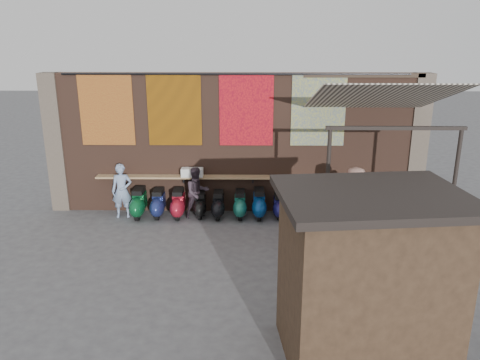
{
  "coord_description": "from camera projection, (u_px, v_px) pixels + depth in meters",
  "views": [
    {
      "loc": [
        0.3,
        -10.5,
        4.93
      ],
      "look_at": [
        0.14,
        1.2,
        1.36
      ],
      "focal_mm": 35.0,
      "sensor_mm": 36.0,
      "label": 1
    }
  ],
  "objects": [
    {
      "name": "hang_rail",
      "position": [
        235.0,
        74.0,
        12.68
      ],
      "size": [
        9.5,
        0.06,
        0.06
      ],
      "primitive_type": "cylinder",
      "rotation": [
        0.0,
        1.57,
        0.0
      ],
      "color": "black",
      "rests_on": "brick_wall"
    },
    {
      "name": "scooter_stool_4",
      "position": [
        218.0,
        205.0,
        13.28
      ],
      "size": [
        0.35,
        0.79,
        0.75
      ],
      "primitive_type": null,
      "color": "black",
      "rests_on": "ground"
    },
    {
      "name": "scooter_stool_1",
      "position": [
        158.0,
        203.0,
        13.33
      ],
      "size": [
        0.37,
        0.83,
        0.78
      ],
      "primitive_type": null,
      "color": "navy",
      "rests_on": "ground"
    },
    {
      "name": "scooter_stool_8",
      "position": [
        299.0,
        204.0,
        13.27
      ],
      "size": [
        0.38,
        0.84,
        0.8
      ],
      "primitive_type": null,
      "color": "maroon",
      "rests_on": "ground"
    },
    {
      "name": "awning_post_left",
      "position": [
        327.0,
        196.0,
        10.43
      ],
      "size": [
        0.09,
        0.09,
        3.1
      ],
      "primitive_type": "cylinder",
      "color": "black",
      "rests_on": "ground"
    },
    {
      "name": "stall_sign",
      "position": [
        349.0,
        222.0,
        7.96
      ],
      "size": [
        1.2,
        0.17,
        0.5
      ],
      "primitive_type": "cube",
      "rotation": [
        0.0,
        0.0,
        0.11
      ],
      "color": "gold",
      "rests_on": "market_stall"
    },
    {
      "name": "market_stall",
      "position": [
        366.0,
        281.0,
        7.23
      ],
      "size": [
        2.63,
        2.08,
        2.65
      ],
      "primitive_type": "cube",
      "rotation": [
        0.0,
        0.0,
        0.11
      ],
      "color": "black",
      "rests_on": "ground"
    },
    {
      "name": "ground",
      "position": [
        234.0,
        247.0,
        11.48
      ],
      "size": [
        70.0,
        70.0,
        0.0
      ],
      "primitive_type": "plane",
      "color": "#474749",
      "rests_on": "ground"
    },
    {
      "name": "scooter_stool_9",
      "position": [
        319.0,
        206.0,
        13.29
      ],
      "size": [
        0.32,
        0.71,
        0.67
      ],
      "primitive_type": null,
      "color": "navy",
      "rests_on": "ground"
    },
    {
      "name": "tapestry_orange",
      "position": [
        246.0,
        110.0,
        12.97
      ],
      "size": [
        1.5,
        0.02,
        2.0
      ],
      "primitive_type": "cube",
      "color": "red",
      "rests_on": "brick_wall"
    },
    {
      "name": "diner_left",
      "position": [
        122.0,
        191.0,
        13.21
      ],
      "size": [
        0.61,
        0.44,
        1.56
      ],
      "primitive_type": "imported",
      "rotation": [
        0.0,
        0.0,
        0.12
      ],
      "color": "#8298BD",
      "rests_on": "ground"
    },
    {
      "name": "pier_left",
      "position": [
        57.0,
        143.0,
        13.55
      ],
      "size": [
        0.5,
        0.5,
        4.0
      ],
      "primitive_type": "cube",
      "color": "#4C4238",
      "rests_on": "ground"
    },
    {
      "name": "scooter_stool_3",
      "position": [
        200.0,
        205.0,
        13.34
      ],
      "size": [
        0.33,
        0.74,
        0.7
      ],
      "primitive_type": null,
      "color": "black",
      "rests_on": "ground"
    },
    {
      "name": "brick_wall",
      "position": [
        236.0,
        144.0,
        13.48
      ],
      "size": [
        10.0,
        0.4,
        4.0
      ],
      "primitive_type": "cube",
      "color": "brown",
      "rests_on": "ground"
    },
    {
      "name": "pier_right",
      "position": [
        417.0,
        144.0,
        13.41
      ],
      "size": [
        0.5,
        0.5,
        4.0
      ],
      "primitive_type": "cube",
      "color": "#4C4238",
      "rests_on": "ground"
    },
    {
      "name": "eating_counter",
      "position": [
        236.0,
        177.0,
        13.39
      ],
      "size": [
        8.0,
        0.32,
        0.05
      ],
      "primitive_type": "cube",
      "color": "#9E7A51",
      "rests_on": "brick_wall"
    },
    {
      "name": "tapestry_multi",
      "position": [
        318.0,
        110.0,
        12.95
      ],
      "size": [
        1.5,
        0.02,
        2.0
      ],
      "primitive_type": "cube",
      "color": "#294498",
      "rests_on": "brick_wall"
    },
    {
      "name": "scooter_stool_6",
      "position": [
        259.0,
        204.0,
        13.27
      ],
      "size": [
        0.38,
        0.85,
        0.81
      ],
      "primitive_type": null,
      "color": "navy",
      "rests_on": "ground"
    },
    {
      "name": "diner_right",
      "position": [
        197.0,
        193.0,
        13.19
      ],
      "size": [
        0.89,
        0.83,
        1.47
      ],
      "primitive_type": "imported",
      "rotation": [
        0.0,
        0.0,
        0.49
      ],
      "color": "#332831",
      "rests_on": "ground"
    },
    {
      "name": "scooter_stool_2",
      "position": [
        178.0,
        204.0,
        13.29
      ],
      "size": [
        0.38,
        0.84,
        0.8
      ],
      "primitive_type": null,
      "color": "maroon",
      "rests_on": "ground"
    },
    {
      "name": "stall_shelf",
      "position": [
        346.0,
        272.0,
        8.24
      ],
      "size": [
        2.03,
        0.31,
        0.06
      ],
      "primitive_type": "cube",
      "rotation": [
        0.0,
        0.0,
        0.11
      ],
      "color": "#473321",
      "rests_on": "market_stall"
    },
    {
      "name": "tapestry_redgold",
      "position": [
        107.0,
        110.0,
        13.02
      ],
      "size": [
        1.5,
        0.02,
        2.0
      ],
      "primitive_type": "cube",
      "color": "maroon",
      "rests_on": "brick_wall"
    },
    {
      "name": "scooter_stool_5",
      "position": [
        240.0,
        204.0,
        13.3
      ],
      "size": [
        0.36,
        0.8,
        0.76
      ],
      "primitive_type": null,
      "color": "#1A6A5A",
      "rests_on": "ground"
    },
    {
      "name": "shelf_box",
      "position": [
        192.0,
        172.0,
        13.33
      ],
      "size": [
        0.62,
        0.28,
        0.24
      ],
      "primitive_type": "cube",
      "color": "white",
      "rests_on": "eating_counter"
    },
    {
      "name": "scooter_stool_7",
      "position": [
        279.0,
        206.0,
        13.3
      ],
      "size": [
        0.32,
        0.71,
        0.68
      ],
      "primitive_type": null,
      "color": "#181654",
      "rests_on": "ground"
    },
    {
      "name": "awning_header",
      "position": [
        396.0,
        128.0,
        9.96
      ],
      "size": [
        3.0,
        0.08,
        0.08
      ],
      "primitive_type": "cube",
      "color": "black",
      "rests_on": "awning_post_left"
    },
    {
      "name": "awning_post_right",
      "position": [
        453.0,
        196.0,
        10.39
      ],
      "size": [
        0.09,
        0.09,
        3.1
      ],
      "primitive_type": "cylinder",
      "color": "black",
      "rests_on": "ground"
    },
    {
      "name": "shopper_grey",
      "position": [
        437.0,
        225.0,
        10.46
      ],
      "size": [
        1.37,
        1.16,
        1.83
      ],
      "primitive_type": "imported",
      "rotation": [
        0.0,
        0.0,
        2.66
      ],
      "color": "#58595D",
      "rests_on": "ground"
    },
    {
      "name": "awning_ledger",
      "position": [
        364.0,
        75.0,
        12.66
      ],
      "size": [
        3.3,
        0.08,
        0.12
      ],
      "primitive_type": "cube",
      "color": "#33261C",
      "rests_on": "brick_wall"
    },
    {
      "name": "shopper_tan",
      "position": [
        354.0,
        202.0,
        11.89
      ],
      "size": [
        1.05,
        1.05,
        1.84
      ],
      "primitive_type": "imported",
      "rotation": [
        0.0,
        0.0,
        0.78
      ],
      "color": "#936A5D",
      "rests_on": "ground"
    },
    {
      "name": "shopper_navy",
      "position": [
        382.0,
        213.0,
        11.24
      ],
      "size": [
        1.06,
        1.03,
        1.78
      ],
      "primitive_type": "imported",
      "rotation": [
        0.0,
        0.0,
        3.89
      ],
      "color": "black",
      "rests_on": "ground"
    },
    {
      "name": "scooter_stool_0",
      "position": [
        139.0,
        203.0,
        13.3
      ],
      "size": [
        0.39,
        0.87,
        0.83
      ],
      "primitive_type": null,
      "color": "#0B4F26",
      "rests_on": "ground"
    },
    {
      "name": "scooter_stool_10",
      "position": [
        338.0,
        206.0,
        13.25
      ],
      "size": [
        0.33,
        0.74,
        0.7
      ],
      "primitive_type": null,
      "color": "#0E4816",
      "rests_on": "ground"
    },
    {
      "name": "tapestry_sun",
      "position": [
        174.0,
        110.0,
        13.0
      ],
      "size": [
        1.5,
        0.02,
        2.0
      ],
      "primitive_type": "cube",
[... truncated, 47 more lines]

